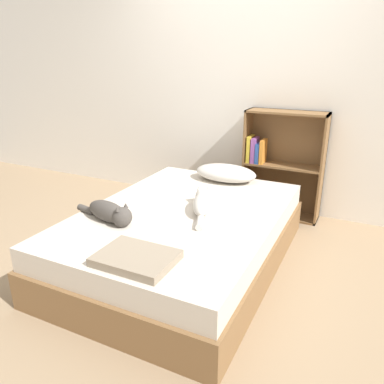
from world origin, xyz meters
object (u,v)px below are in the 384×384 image
object	(u,v)px
bookshelf	(281,162)
cat_dark	(110,213)
pillow	(226,173)
cat_light	(202,203)
bed	(183,237)

from	to	relation	value
bookshelf	cat_dark	bearing A→B (deg)	-114.99
pillow	cat_light	xyz separation A→B (m)	(0.10, -0.74, -0.01)
cat_light	bookshelf	world-z (taller)	bookshelf
pillow	cat_dark	xyz separation A→B (m)	(-0.39, -1.22, -0.00)
cat_dark	cat_light	bearing A→B (deg)	55.15
cat_dark	bed	bearing A→B (deg)	58.85
pillow	bookshelf	distance (m)	0.62
pillow	cat_dark	bearing A→B (deg)	-107.81
pillow	cat_light	bearing A→B (deg)	-82.32
pillow	cat_light	world-z (taller)	same
bed	cat_light	world-z (taller)	cat_light
bed	cat_dark	distance (m)	0.61
cat_light	cat_dark	bearing A→B (deg)	112.98
bed	cat_dark	world-z (taller)	cat_dark
pillow	bookshelf	bearing A→B (deg)	50.04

